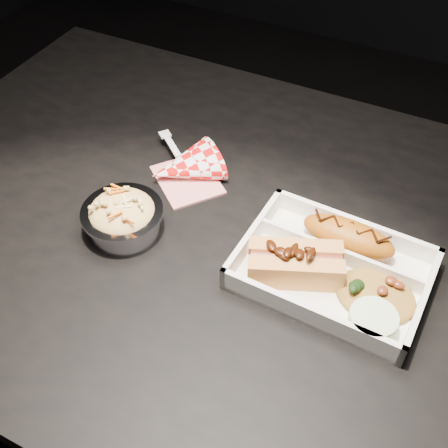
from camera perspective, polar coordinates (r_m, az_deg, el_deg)
The scene contains 9 objects.
floor at distance 1.50m, azimuth 0.91°, elevation -21.15°, with size 4.00×4.00×0.05m, color black.
dining_table at distance 0.90m, azimuth 1.42°, elevation -4.36°, with size 1.20×0.80×0.75m.
food_tray at distance 0.78m, azimuth 10.92°, elevation -4.77°, with size 0.26×0.19×0.04m.
fried_pastry at distance 0.80m, azimuth 12.52°, elevation -1.22°, with size 0.13×0.05×0.04m, color #A75610.
hotdog at distance 0.75m, azimuth 7.27°, elevation -3.84°, with size 0.14×0.10×0.06m.
fried_rice_mound at distance 0.76m, azimuth 15.31°, elevation -6.53°, with size 0.11×0.09×0.03m, color #A87830.
cupcake_liner at distance 0.73m, azimuth 14.82°, elevation -9.66°, with size 0.06×0.06×0.03m, color beige.
foil_coleslaw_cup at distance 0.82m, azimuth -10.26°, elevation 0.85°, with size 0.12×0.12×0.07m.
napkin_fork at distance 0.91m, azimuth -4.05°, elevation 5.75°, with size 0.16×0.15×0.10m.
Camera 1 is at (0.23, -0.52, 1.36)m, focal length 45.00 mm.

